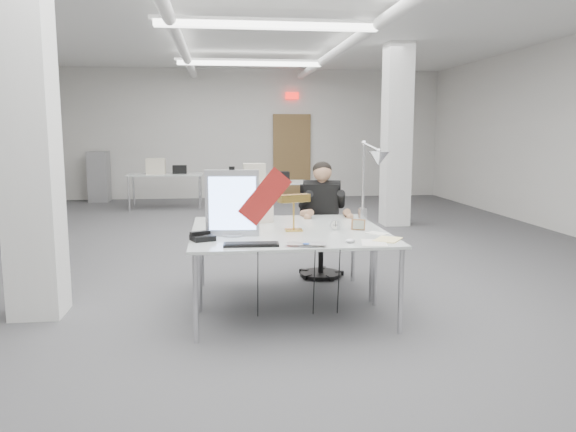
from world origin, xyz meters
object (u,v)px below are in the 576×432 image
(laptop, at_px, (306,246))
(architect_lamp, at_px, (370,175))
(bankers_lamp, at_px, (294,211))
(desk_phone, at_px, (203,238))
(office_chair, at_px, (321,235))
(monitor, at_px, (232,203))
(seated_person, at_px, (322,200))
(desk_main, at_px, (294,240))
(beige_monitor, at_px, (250,204))

(laptop, distance_m, architect_lamp, 1.42)
(bankers_lamp, bearing_deg, laptop, -110.36)
(bankers_lamp, distance_m, desk_phone, 0.92)
(office_chair, xyz_separation_m, bankers_lamp, (-0.47, -1.15, 0.45))
(bankers_lamp, bearing_deg, office_chair, 47.32)
(monitor, height_order, bankers_lamp, monitor)
(seated_person, height_order, monitor, monitor)
(office_chair, height_order, laptop, office_chair)
(laptop, relative_size, desk_phone, 1.75)
(office_chair, xyz_separation_m, monitor, (-1.04, -1.33, 0.56))
(office_chair, bearing_deg, seated_person, -75.47)
(desk_phone, bearing_deg, bankers_lamp, 1.51)
(seated_person, xyz_separation_m, desk_phone, (-1.30, -1.47, -0.12))
(desk_main, relative_size, office_chair, 1.83)
(seated_person, height_order, desk_phone, seated_person)
(desk_phone, bearing_deg, office_chair, 27.11)
(laptop, height_order, architect_lamp, architect_lamp)
(desk_phone, bearing_deg, beige_monitor, 42.65)
(monitor, distance_m, architect_lamp, 1.48)
(desk_main, bearing_deg, architect_lamp, 39.16)
(laptop, bearing_deg, architect_lamp, 63.46)
(laptop, xyz_separation_m, bankers_lamp, (-0.00, 0.75, 0.18))
(office_chair, height_order, bankers_lamp, bankers_lamp)
(desk_main, xyz_separation_m, bankers_lamp, (0.04, 0.37, 0.20))
(seated_person, bearing_deg, desk_phone, -117.08)
(desk_main, relative_size, bankers_lamp, 4.78)
(desk_main, distance_m, desk_phone, 0.79)
(desk_main, relative_size, desk_phone, 9.76)
(office_chair, bearing_deg, bankers_lamp, -97.75)
(desk_phone, relative_size, architect_lamp, 0.19)
(seated_person, height_order, architect_lamp, architect_lamp)
(bankers_lamp, bearing_deg, desk_main, -117.15)
(office_chair, distance_m, laptop, 1.98)
(monitor, bearing_deg, office_chair, 56.48)
(monitor, distance_m, beige_monitor, 0.82)
(office_chair, height_order, seated_person, seated_person)
(seated_person, relative_size, monitor, 1.39)
(desk_phone, xyz_separation_m, architect_lamp, (1.64, 0.68, 0.47))
(laptop, xyz_separation_m, beige_monitor, (-0.37, 1.36, 0.16))
(monitor, relative_size, desk_phone, 3.19)
(laptop, distance_m, beige_monitor, 1.42)
(bankers_lamp, relative_size, desk_phone, 2.04)
(beige_monitor, bearing_deg, monitor, -122.41)
(seated_person, xyz_separation_m, architect_lamp, (0.33, -0.78, 0.35))
(monitor, relative_size, laptop, 1.82)
(desk_main, distance_m, beige_monitor, 1.06)
(desk_main, height_order, laptop, laptop)
(bankers_lamp, bearing_deg, beige_monitor, 100.99)
(office_chair, distance_m, bankers_lamp, 1.32)
(seated_person, xyz_separation_m, monitor, (-1.04, -1.28, 0.15))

